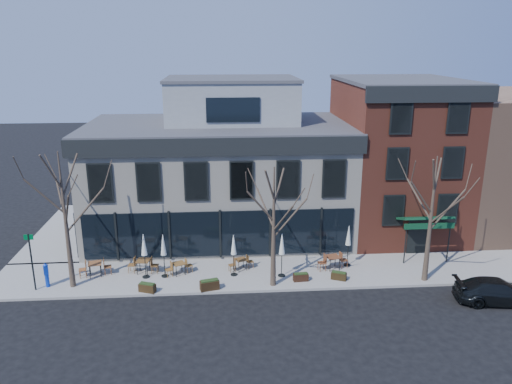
{
  "coord_description": "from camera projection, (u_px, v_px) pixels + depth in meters",
  "views": [
    {
      "loc": [
        0.12,
        -29.83,
        13.61
      ],
      "look_at": [
        2.44,
        2.0,
        4.01
      ],
      "focal_mm": 35.0,
      "sensor_mm": 36.0,
      "label": 1
    }
  ],
  "objects": [
    {
      "name": "planter_0",
      "position": [
        147.0,
        287.0,
        27.98
      ],
      "size": [
        1.01,
        0.68,
        0.53
      ],
      "color": "#332311",
      "rests_on": "sidewalk_front"
    },
    {
      "name": "tree_corner",
      "position": [
        66.0,
        219.0,
        27.52
      ],
      "size": [
        3.93,
        3.98,
        7.92
      ],
      "color": "#382B21",
      "rests_on": "sidewalk_front"
    },
    {
      "name": "corner_building",
      "position": [
        220.0,
        171.0,
        35.89
      ],
      "size": [
        18.39,
        10.39,
        11.1
      ],
      "color": "silver",
      "rests_on": "ground"
    },
    {
      "name": "ground",
      "position": [
        221.0,
        261.0,
        32.4
      ],
      "size": [
        120.0,
        120.0,
        0.0
      ],
      "primitive_type": "plane",
      "color": "black",
      "rests_on": "ground"
    },
    {
      "name": "sign_pole",
      "position": [
        31.0,
        259.0,
        27.73
      ],
      "size": [
        0.5,
        0.1,
        3.4
      ],
      "color": "black",
      "rests_on": "sidewalk_front"
    },
    {
      "name": "cafe_set_1",
      "position": [
        143.0,
        265.0,
        30.25
      ],
      "size": [
        1.93,
        0.84,
        1.0
      ],
      "color": "brown",
      "rests_on": "sidewalk_front"
    },
    {
      "name": "cafe_set_3",
      "position": [
        241.0,
        263.0,
        30.67
      ],
      "size": [
        1.66,
        0.94,
        0.86
      ],
      "color": "brown",
      "rests_on": "sidewalk_front"
    },
    {
      "name": "sidewalk_front",
      "position": [
        274.0,
        273.0,
        30.55
      ],
      "size": [
        33.5,
        4.7,
        0.15
      ],
      "primitive_type": "cube",
      "color": "gray",
      "rests_on": "ground"
    },
    {
      "name": "umbrella_4",
      "position": [
        349.0,
        238.0,
        30.81
      ],
      "size": [
        0.43,
        0.43,
        2.66
      ],
      "color": "black",
      "rests_on": "sidewalk_front"
    },
    {
      "name": "planter_2",
      "position": [
        301.0,
        277.0,
        29.27
      ],
      "size": [
        0.91,
        0.42,
        0.49
      ],
      "color": "black",
      "rests_on": "sidewalk_front"
    },
    {
      "name": "planter_3",
      "position": [
        339.0,
        276.0,
        29.43
      ],
      "size": [
        0.95,
        0.68,
        0.5
      ],
      "color": "black",
      "rests_on": "sidewalk_front"
    },
    {
      "name": "sidewalk_side",
      "position": [
        70.0,
        231.0,
        37.32
      ],
      "size": [
        4.5,
        12.0,
        0.15
      ],
      "primitive_type": "cube",
      "color": "gray",
      "rests_on": "ground"
    },
    {
      "name": "call_box",
      "position": [
        46.0,
        274.0,
        28.41
      ],
      "size": [
        0.29,
        0.29,
        1.47
      ],
      "color": "#0E33B8",
      "rests_on": "sidewalk_front"
    },
    {
      "name": "cafe_set_5",
      "position": [
        333.0,
        261.0,
        30.73
      ],
      "size": [
        2.01,
        0.93,
        1.03
      ],
      "color": "brown",
      "rests_on": "sidewalk_front"
    },
    {
      "name": "umbrella_1",
      "position": [
        163.0,
        247.0,
        29.34
      ],
      "size": [
        0.43,
        0.43,
        2.68
      ],
      "color": "black",
      "rests_on": "sidewalk_front"
    },
    {
      "name": "umbrella_2",
      "position": [
        234.0,
        247.0,
        29.54
      ],
      "size": [
        0.42,
        0.42,
        2.6
      ],
      "color": "black",
      "rests_on": "sidewalk_front"
    },
    {
      "name": "cafe_set_0",
      "position": [
        95.0,
        268.0,
        29.84
      ],
      "size": [
        1.97,
        0.91,
        1.01
      ],
      "color": "brown",
      "rests_on": "sidewalk_front"
    },
    {
      "name": "umbrella_0",
      "position": [
        144.0,
        247.0,
        29.22
      ],
      "size": [
        0.44,
        0.44,
        2.75
      ],
      "color": "black",
      "rests_on": "sidewalk_front"
    },
    {
      "name": "tree_mid",
      "position": [
        274.0,
        226.0,
        27.79
      ],
      "size": [
        3.5,
        3.55,
        7.04
      ],
      "color": "#382B21",
      "rests_on": "sidewalk_front"
    },
    {
      "name": "planter_1",
      "position": [
        210.0,
        285.0,
        28.21
      ],
      "size": [
        1.15,
        0.69,
        0.6
      ],
      "color": "black",
      "rests_on": "sidewalk_front"
    },
    {
      "name": "tree_right",
      "position": [
        431.0,
        218.0,
        28.35
      ],
      "size": [
        3.72,
        3.77,
        7.48
      ],
      "color": "#382B21",
      "rests_on": "sidewalk_front"
    },
    {
      "name": "parked_sedan",
      "position": [
        498.0,
        291.0,
        27.04
      ],
      "size": [
        4.76,
        2.4,
        1.32
      ],
      "primitive_type": "imported",
      "rotation": [
        0.0,
        0.0,
        1.45
      ],
      "color": "black",
      "rests_on": "ground"
    },
    {
      "name": "umbrella_3",
      "position": [
        282.0,
        246.0,
        29.4
      ],
      "size": [
        0.43,
        0.43,
        2.71
      ],
      "color": "black",
      "rests_on": "sidewalk_front"
    },
    {
      "name": "red_brick_building",
      "position": [
        397.0,
        156.0,
        36.44
      ],
      "size": [
        8.2,
        11.78,
        11.18
      ],
      "color": "brown",
      "rests_on": "ground"
    },
    {
      "name": "cafe_set_2",
      "position": [
        179.0,
        267.0,
        30.04
      ],
      "size": [
        1.73,
        1.08,
        0.9
      ],
      "color": "brown",
      "rests_on": "sidewalk_front"
    }
  ]
}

